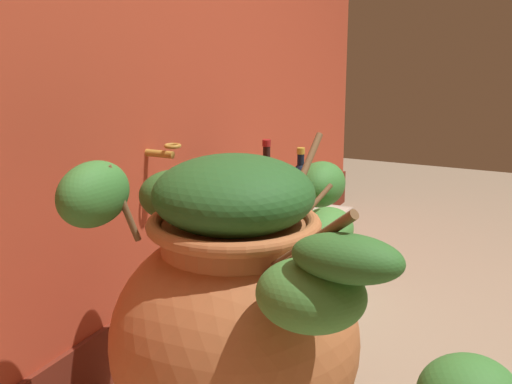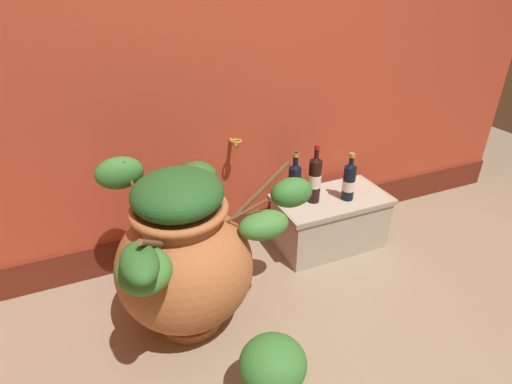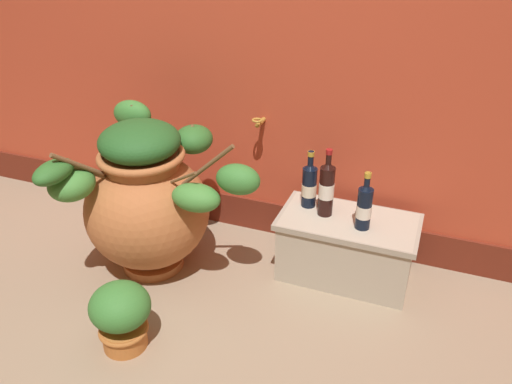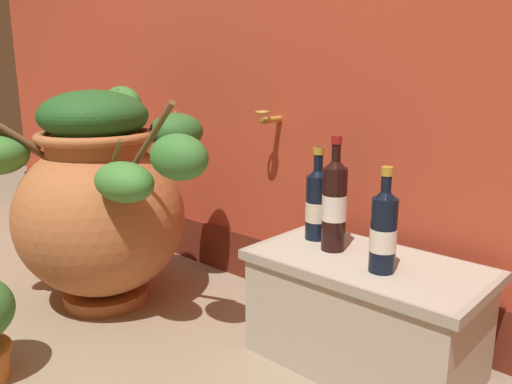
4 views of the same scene
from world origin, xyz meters
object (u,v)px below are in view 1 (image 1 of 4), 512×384
terracotta_urn (237,313)px  wine_bottle_middle (242,205)px  wine_bottle_left (300,190)px  wine_bottle_right (266,193)px

terracotta_urn → wine_bottle_middle: terracotta_urn is taller
wine_bottle_middle → terracotta_urn: bearing=-154.9°
wine_bottle_left → terracotta_urn: bearing=-167.2°
terracotta_urn → wine_bottle_right: (0.84, 0.29, 0.08)m
terracotta_urn → wine_bottle_right: terracotta_urn is taller
wine_bottle_left → wine_bottle_middle: (-0.30, 0.11, 0.00)m
terracotta_urn → wine_bottle_right: size_ratio=2.64×
wine_bottle_middle → wine_bottle_right: 0.12m
wine_bottle_middle → wine_bottle_right: wine_bottle_right is taller
terracotta_urn → wine_bottle_left: (1.04, 0.24, 0.05)m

